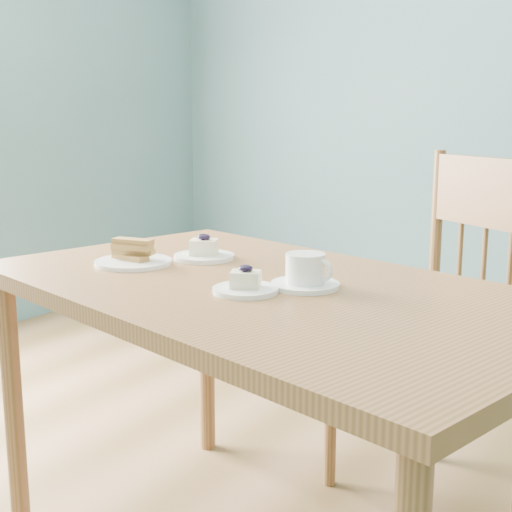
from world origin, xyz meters
TOP-DOWN VIEW (x-y plane):
  - room at (0.00, 0.00)m, footprint 5.01×5.01m
  - dining_table at (-0.16, -0.23)m, footprint 1.56×1.12m
  - dining_chair at (0.06, 0.36)m, footprint 0.63×0.62m
  - cheesecake_plate_near at (-0.16, -0.32)m, footprint 0.15×0.15m
  - cheesecake_plate_far at (-0.45, -0.08)m, footprint 0.16×0.16m
  - coffee_cup at (-0.07, -0.21)m, footprint 0.16×0.16m
  - biscotti_plate at (-0.57, -0.24)m, footprint 0.20×0.20m

SIDE VIEW (x-z plane):
  - dining_chair at x=0.06m, z-range 0.01..1.04m
  - dining_table at x=-0.16m, z-range 0.30..1.06m
  - cheesecake_plate_near at x=-0.16m, z-range 0.74..0.80m
  - cheesecake_plate_far at x=-0.45m, z-range 0.74..0.81m
  - biscotti_plate at x=-0.57m, z-range 0.74..0.81m
  - coffee_cup at x=-0.07m, z-range 0.75..0.83m
  - room at x=0.00m, z-range -0.01..2.71m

